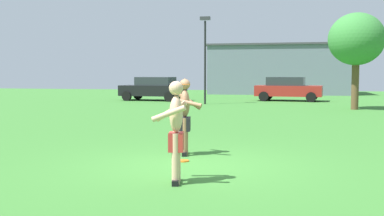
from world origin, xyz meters
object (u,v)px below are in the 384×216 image
at_px(car_black_mid_lot, 154,88).
at_px(tree_behind_players, 356,40).
at_px(frisbee, 183,161).
at_px(lamp_post, 205,50).
at_px(car_red_near_post, 288,88).
at_px(player_in_red, 176,130).
at_px(player_with_cap, 185,113).

bearing_deg(car_black_mid_lot, tree_behind_players, -22.88).
height_order(frisbee, lamp_post, lamp_post).
height_order(car_red_near_post, car_black_mid_lot, same).
bearing_deg(car_red_near_post, frisbee, -95.36).
bearing_deg(player_in_red, player_with_cap, 99.62).
height_order(car_red_near_post, tree_behind_players, tree_behind_players).
xyz_separation_m(car_red_near_post, tree_behind_players, (3.34, -6.62, 2.68)).
relative_size(frisbee, car_red_near_post, 0.06).
bearing_deg(car_black_mid_lot, car_red_near_post, 9.53).
bearing_deg(lamp_post, tree_behind_players, -16.40).
xyz_separation_m(car_black_mid_lot, lamp_post, (4.03, -2.74, 2.38)).
xyz_separation_m(frisbee, car_red_near_post, (2.03, 21.63, 0.81)).
bearing_deg(player_in_red, car_red_near_post, 85.81).
distance_m(car_black_mid_lot, lamp_post, 5.42).
xyz_separation_m(frisbee, lamp_post, (-2.78, 17.40, 3.19)).
bearing_deg(lamp_post, player_with_cap, -80.97).
xyz_separation_m(player_with_cap, lamp_post, (-2.65, 16.64, 2.26)).
bearing_deg(car_black_mid_lot, lamp_post, -34.24).
distance_m(car_red_near_post, lamp_post, 6.83).
relative_size(frisbee, tree_behind_players, 0.05).
bearing_deg(frisbee, car_black_mid_lot, 108.66).
distance_m(player_with_cap, car_black_mid_lot, 20.49).
bearing_deg(frisbee, lamp_post, 99.06).
height_order(player_in_red, tree_behind_players, tree_behind_players).
bearing_deg(car_black_mid_lot, player_with_cap, -71.00).
bearing_deg(player_with_cap, player_in_red, -80.38).
bearing_deg(player_with_cap, car_red_near_post, 84.08).
relative_size(player_with_cap, frisbee, 6.89).
xyz_separation_m(player_in_red, car_red_near_post, (1.72, 23.46, -0.08)).
height_order(lamp_post, tree_behind_players, lamp_post).
distance_m(player_in_red, lamp_post, 19.62).
bearing_deg(car_red_near_post, player_in_red, -94.19).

